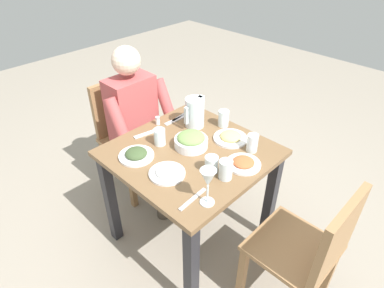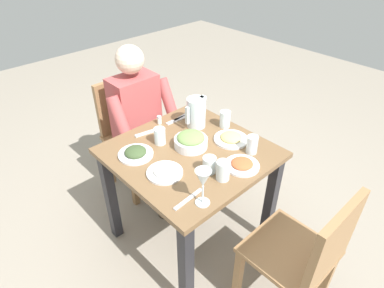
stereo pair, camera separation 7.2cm
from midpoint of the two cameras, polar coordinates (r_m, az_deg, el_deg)
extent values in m
plane|color=gray|center=(2.39, 0.59, -15.52)|extent=(8.00, 8.00, 0.00)
cube|color=brown|center=(1.89, 0.72, -1.56)|extent=(0.83, 0.83, 0.03)
cube|color=#232328|center=(2.52, 0.96, -1.30)|extent=(0.06, 0.06, 0.70)
cube|color=#232328|center=(2.20, -12.99, -8.93)|extent=(0.06, 0.06, 0.70)
cube|color=#232328|center=(2.18, 14.41, -9.55)|extent=(0.06, 0.06, 0.70)
cube|color=#232328|center=(1.80, 0.19, -21.01)|extent=(0.06, 0.06, 0.70)
cube|color=#997047|center=(2.85, -7.62, -0.14)|extent=(0.04, 0.04, 0.43)
cube|color=#997047|center=(2.71, -13.37, -2.96)|extent=(0.04, 0.04, 0.43)
cube|color=#997047|center=(2.63, -3.19, -3.27)|extent=(0.04, 0.04, 0.43)
cube|color=#997047|center=(2.48, -9.22, -6.56)|extent=(0.04, 0.04, 0.43)
cube|color=#997047|center=(2.53, -8.79, 0.92)|extent=(0.40, 0.40, 0.03)
cube|color=#997047|center=(2.55, -11.61, 6.72)|extent=(0.38, 0.04, 0.42)
cube|color=#997047|center=(2.08, 23.26, -20.67)|extent=(0.04, 0.04, 0.43)
cube|color=#997047|center=(1.97, 9.10, -21.65)|extent=(0.04, 0.04, 0.43)
cube|color=#997047|center=(2.15, 15.10, -16.00)|extent=(0.04, 0.04, 0.43)
cube|color=#997047|center=(1.83, 17.62, -17.29)|extent=(0.40, 0.40, 0.03)
cube|color=#997047|center=(1.63, 24.50, -15.56)|extent=(0.38, 0.04, 0.42)
cube|color=#B24C4C|center=(2.37, -8.93, 5.88)|extent=(0.32, 0.20, 0.50)
sphere|color=beige|center=(2.22, -9.81, 14.24)|extent=(0.19, 0.19, 0.19)
cylinder|color=#473D33|center=(2.43, -4.11, -0.78)|extent=(0.11, 0.38, 0.11)
cylinder|color=#473D33|center=(2.44, -1.06, -6.45)|extent=(0.10, 0.10, 0.45)
cylinder|color=#B24C4C|center=(2.36, -3.04, 6.87)|extent=(0.08, 0.23, 0.37)
cylinder|color=#473D33|center=(2.35, -7.31, -2.43)|extent=(0.11, 0.38, 0.11)
cylinder|color=#473D33|center=(2.36, -4.16, -8.30)|extent=(0.10, 0.10, 0.45)
cylinder|color=#B24C4C|center=(2.16, -11.13, 3.34)|extent=(0.08, 0.23, 0.37)
cylinder|color=silver|center=(2.06, 1.74, 5.43)|extent=(0.12, 0.12, 0.19)
cube|color=silver|center=(2.01, 0.21, 4.95)|extent=(0.02, 0.02, 0.11)
cube|color=silver|center=(2.05, 2.87, 7.95)|extent=(0.04, 0.03, 0.02)
cylinder|color=white|center=(1.90, 0.90, 0.24)|extent=(0.19, 0.19, 0.05)
ellipsoid|color=#759951|center=(1.88, 0.91, 1.13)|extent=(0.16, 0.16, 0.06)
cylinder|color=white|center=(1.79, 9.78, -3.71)|extent=(0.19, 0.19, 0.01)
ellipsoid|color=#CC5B33|center=(1.78, 9.83, -3.35)|extent=(0.12, 0.12, 0.03)
cylinder|color=white|center=(1.72, -3.55, -5.00)|extent=(0.19, 0.19, 0.01)
ellipsoid|color=white|center=(1.71, -3.56, -4.60)|extent=(0.12, 0.12, 0.04)
cylinder|color=white|center=(1.98, 7.80, 0.79)|extent=(0.20, 0.20, 0.01)
ellipsoid|color=#E0C670|center=(1.97, 7.84, 1.20)|extent=(0.13, 0.13, 0.04)
cylinder|color=white|center=(1.86, -8.63, -1.79)|extent=(0.20, 0.20, 0.01)
ellipsoid|color=#3D512D|center=(1.85, -8.67, -1.35)|extent=(0.12, 0.12, 0.05)
cylinder|color=silver|center=(1.88, 11.47, -0.11)|extent=(0.06, 0.06, 0.11)
cylinder|color=silver|center=(1.67, 6.64, -4.60)|extent=(0.07, 0.07, 0.11)
cylinder|color=silver|center=(1.92, -4.53, 1.38)|extent=(0.07, 0.07, 0.10)
cylinder|color=silver|center=(2.08, 6.75, 4.29)|extent=(0.07, 0.07, 0.11)
cylinder|color=silver|center=(1.71, 4.23, -3.63)|extent=(0.07, 0.07, 0.09)
cylinder|color=silver|center=(1.57, 3.18, -10.11)|extent=(0.07, 0.07, 0.01)
cylinder|color=silver|center=(1.53, 3.24, -8.71)|extent=(0.01, 0.01, 0.10)
cone|color=silver|center=(1.46, 3.36, -6.02)|extent=(0.08, 0.08, 0.09)
cylinder|color=white|center=(2.12, -4.70, 4.07)|extent=(0.03, 0.03, 0.04)
cylinder|color=#B2B2B7|center=(2.11, -4.74, 4.70)|extent=(0.03, 0.03, 0.01)
cube|color=silver|center=(2.05, -6.66, 2.00)|extent=(0.17, 0.06, 0.01)
cube|color=silver|center=(1.58, 0.67, -9.55)|extent=(0.19, 0.03, 0.01)
cube|color=silver|center=(2.16, -1.60, 4.22)|extent=(0.17, 0.04, 0.01)
cube|color=silver|center=(2.21, -0.49, 4.94)|extent=(0.19, 0.04, 0.01)
camera|label=1|loc=(0.04, -88.94, 0.75)|focal=30.77mm
camera|label=2|loc=(0.04, 91.06, -0.75)|focal=30.77mm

